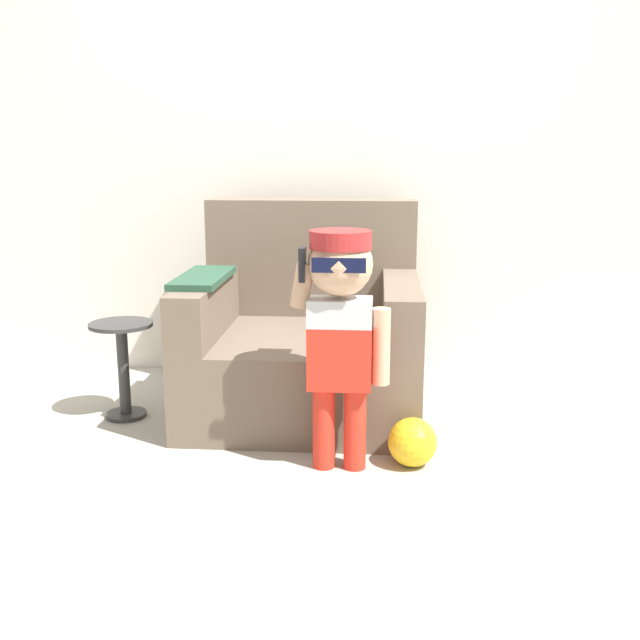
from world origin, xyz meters
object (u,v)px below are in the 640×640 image
Objects in this scene: toy_ball at (413,442)px; side_table at (123,360)px; armchair at (305,342)px; person_child at (341,313)px.

side_table is at bearing 160.87° from toy_ball.
toy_ball is (0.50, -0.68, -0.23)m from armchair.
armchair is 0.87m from side_table.
person_child reaches higher than side_table.
side_table is 2.32× the size of toy_ball.
toy_ball is (0.29, 0.04, -0.54)m from person_child.
armchair is 1.16× the size of person_child.
side_table is (-0.84, -0.21, -0.05)m from armchair.
armchair is 0.87m from toy_ball.
person_child is 4.80× the size of toy_ball.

